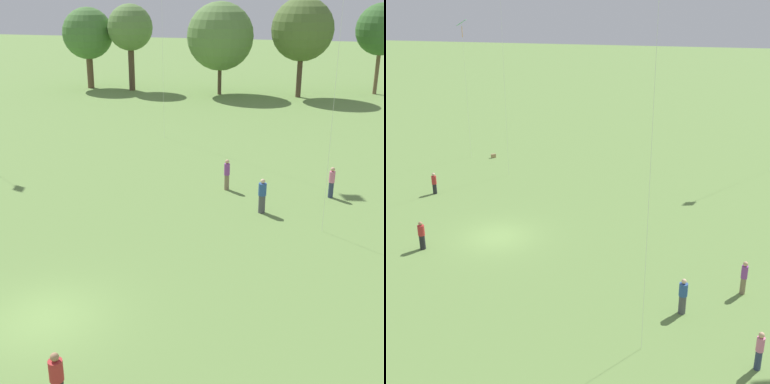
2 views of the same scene
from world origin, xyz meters
TOP-DOWN VIEW (x-y plane):
  - ground_plane at (0.00, 0.00)m, footprint 240.00×240.00m
  - tree_0 at (-18.76, 44.83)m, footprint 5.81×5.81m
  - tree_1 at (-13.43, 44.50)m, footprint 5.07×5.07m
  - tree_2 at (-3.09, 44.37)m, footprint 7.20×7.20m
  - tree_3 at (5.50, 44.84)m, footprint 6.49×6.49m
  - tree_4 at (13.64, 48.90)m, footprint 5.50×5.50m
  - person_0 at (9.39, 14.50)m, footprint 0.40×0.40m
  - person_2 at (3.61, 14.29)m, footprint 0.38×0.38m
  - person_3 at (2.49, -3.72)m, footprint 0.54×0.54m
  - person_4 at (6.00, 11.39)m, footprint 0.45×0.45m

SIDE VIEW (x-z plane):
  - ground_plane at x=0.00m, z-range 0.00..0.00m
  - person_3 at x=2.49m, z-range -0.01..1.73m
  - person_0 at x=9.39m, z-range 0.02..1.76m
  - person_4 at x=6.00m, z-range -0.01..1.82m
  - person_2 at x=3.61m, z-range 0.02..1.82m
  - tree_0 at x=-18.76m, z-range 1.62..10.76m
  - tree_2 at x=-3.09m, z-range 1.30..11.12m
  - tree_1 at x=-13.43m, z-range 2.15..11.68m
  - tree_4 at x=13.64m, z-range 2.07..11.76m
  - tree_3 at x=5.50m, z-range 1.87..12.15m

